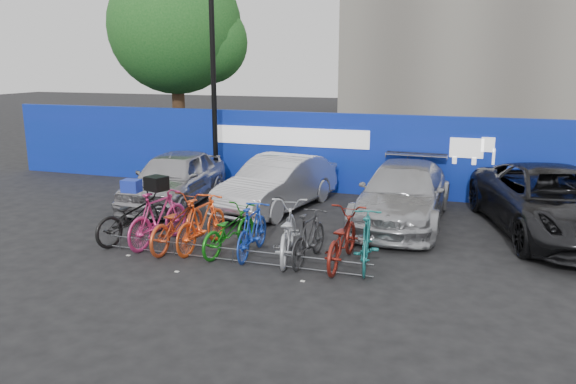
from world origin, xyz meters
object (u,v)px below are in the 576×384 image
at_px(bike_0, 133,216).
at_px(bike_5, 252,230).
at_px(car_0, 174,178).
at_px(car_3, 554,202).
at_px(car_1, 278,184).
at_px(lamppost, 214,82).
at_px(car_2, 403,194).
at_px(bike_1, 158,217).
at_px(bike_3, 202,223).
at_px(bike_4, 229,230).
at_px(bike_rack, 233,255).
at_px(bike_6, 287,232).
at_px(bike_7, 309,237).
at_px(bike_8, 342,239).
at_px(tree, 181,30).
at_px(bike_9, 366,240).
at_px(bike_2, 177,223).

xyz_separation_m(bike_0, bike_5, (2.89, -0.14, -0.01)).
bearing_deg(car_0, car_3, -4.39).
height_order(car_1, car_3, car_3).
height_order(lamppost, car_2, lamppost).
distance_m(bike_0, bike_1, 0.70).
xyz_separation_m(bike_3, bike_5, (1.16, -0.04, -0.04)).
height_order(bike_3, bike_4, bike_3).
bearing_deg(bike_rack, lamppost, 118.07).
bearing_deg(car_0, lamppost, 79.50).
distance_m(bike_rack, bike_6, 1.17).
bearing_deg(bike_3, bike_7, -176.20).
distance_m(car_3, bike_5, 6.89).
bearing_deg(bike_5, lamppost, -60.92).
distance_m(bike_0, bike_3, 1.73).
height_order(car_3, bike_3, car_3).
relative_size(car_2, bike_8, 2.43).
height_order(tree, car_1, tree).
bearing_deg(lamppost, bike_6, -52.60).
xyz_separation_m(bike_4, bike_6, (1.25, 0.05, 0.07)).
bearing_deg(car_1, bike_4, -75.45).
height_order(car_2, bike_9, car_2).
distance_m(bike_1, bike_8, 4.05).
bearing_deg(bike_9, bike_0, -8.83).
bearing_deg(tree, bike_2, -62.54).
bearing_deg(bike_4, bike_8, -168.93).
height_order(bike_rack, car_1, car_1).
xyz_separation_m(lamppost, bike_7, (4.62, -5.50, -2.75)).
bearing_deg(bike_rack, bike_0, 166.27).
bearing_deg(bike_0, car_3, -144.73).
bearing_deg(bike_5, car_3, -152.99).
distance_m(car_3, bike_3, 7.90).
height_order(car_0, bike_8, car_0).
relative_size(car_2, bike_7, 2.84).
bearing_deg(car_0, bike_1, -71.59).
relative_size(bike_4, bike_7, 1.05).
relative_size(bike_8, bike_9, 1.11).
bearing_deg(bike_1, bike_rack, 171.26).
relative_size(tree, car_1, 1.81).
bearing_deg(bike_9, car_0, -36.12).
bearing_deg(car_1, tree, 145.39).
xyz_separation_m(bike_rack, bike_9, (2.55, 0.56, 0.39)).
bearing_deg(bike_5, bike_2, -2.43).
height_order(bike_7, bike_9, bike_9).
xyz_separation_m(car_0, car_2, (6.22, 0.18, -0.03)).
relative_size(bike_3, bike_4, 1.05).
relative_size(bike_5, bike_7, 1.03).
bearing_deg(bike_3, bike_rack, 154.61).
bearing_deg(bike_2, tree, -60.13).
height_order(bike_2, bike_3, bike_3).
relative_size(bike_1, bike_2, 0.98).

